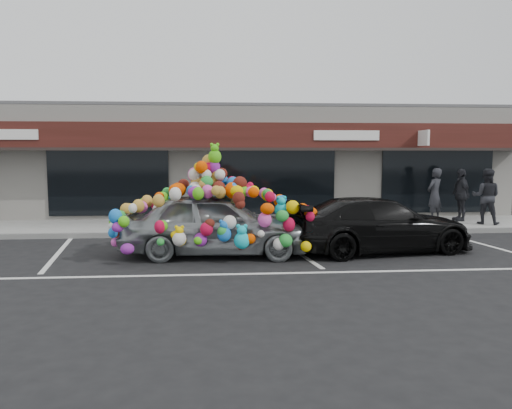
{
  "coord_description": "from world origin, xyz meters",
  "views": [
    {
      "loc": [
        0.8,
        -12.52,
        2.54
      ],
      "look_at": [
        1.91,
        1.4,
        1.08
      ],
      "focal_mm": 35.0,
      "sensor_mm": 36.0,
      "label": 1
    }
  ],
  "objects": [
    {
      "name": "parking_stripe_right",
      "position": [
        8.2,
        0.2,
        0.0
      ],
      "size": [
        0.73,
        4.37,
        0.01
      ],
      "primitive_type": "cube",
      "rotation": [
        0.0,
        0.0,
        0.14
      ],
      "color": "silver",
      "rests_on": "ground"
    },
    {
      "name": "ground",
      "position": [
        0.0,
        0.0,
        0.0
      ],
      "size": [
        90.0,
        90.0,
        0.0
      ],
      "primitive_type": "plane",
      "color": "black",
      "rests_on": "ground"
    },
    {
      "name": "sidewalk",
      "position": [
        0.0,
        4.0,
        0.07
      ],
      "size": [
        26.0,
        3.0,
        0.15
      ],
      "primitive_type": "cube",
      "color": "gray",
      "rests_on": "ground"
    },
    {
      "name": "pedestrian_b",
      "position": [
        9.76,
        3.36,
        1.08
      ],
      "size": [
        1.14,
        1.07,
        1.86
      ],
      "primitive_type": "imported",
      "rotation": [
        0.0,
        0.0,
        2.59
      ],
      "color": "black",
      "rests_on": "sidewalk"
    },
    {
      "name": "pedestrian_c",
      "position": [
        9.31,
        4.21,
        1.06
      ],
      "size": [
        1.07,
        0.45,
        1.82
      ],
      "primitive_type": "imported",
      "rotation": [
        0.0,
        0.0,
        4.71
      ],
      "color": "black",
      "rests_on": "sidewalk"
    },
    {
      "name": "parking_stripe_left",
      "position": [
        -3.2,
        0.2,
        0.0
      ],
      "size": [
        0.73,
        4.37,
        0.01
      ],
      "primitive_type": "cube",
      "rotation": [
        0.0,
        0.0,
        0.14
      ],
      "color": "silver",
      "rests_on": "ground"
    },
    {
      "name": "lane_line",
      "position": [
        2.0,
        -2.3,
        0.0
      ],
      "size": [
        14.0,
        0.12,
        0.01
      ],
      "primitive_type": "cube",
      "color": "silver",
      "rests_on": "ground"
    },
    {
      "name": "pedestrian_a",
      "position": [
        8.35,
        4.18,
        1.07
      ],
      "size": [
        0.81,
        0.74,
        1.85
      ],
      "primitive_type": "imported",
      "rotation": [
        0.0,
        0.0,
        3.73
      ],
      "color": "black",
      "rests_on": "sidewalk"
    },
    {
      "name": "toy_car",
      "position": [
        0.78,
        -0.31,
        0.97
      ],
      "size": [
        3.32,
        4.99,
        2.86
      ],
      "rotation": [
        0.0,
        0.0,
        1.52
      ],
      "color": "#ADB1B8",
      "rests_on": "ground"
    },
    {
      "name": "shop_building",
      "position": [
        0.0,
        8.44,
        2.16
      ],
      "size": [
        24.0,
        7.2,
        4.31
      ],
      "color": "white",
      "rests_on": "ground"
    },
    {
      "name": "parking_stripe_mid",
      "position": [
        2.8,
        0.2,
        0.0
      ],
      "size": [
        0.73,
        4.37,
        0.01
      ],
      "primitive_type": "cube",
      "rotation": [
        0.0,
        0.0,
        0.14
      ],
      "color": "silver",
      "rests_on": "ground"
    },
    {
      "name": "black_sedan",
      "position": [
        4.93,
        -0.2,
        0.7
      ],
      "size": [
        2.73,
        5.08,
        1.4
      ],
      "primitive_type": "imported",
      "rotation": [
        0.0,
        0.0,
        1.74
      ],
      "color": "black",
      "rests_on": "ground"
    },
    {
      "name": "kerb",
      "position": [
        0.0,
        2.5,
        0.07
      ],
      "size": [
        26.0,
        0.18,
        0.16
      ],
      "primitive_type": "cube",
      "color": "slate",
      "rests_on": "ground"
    }
  ]
}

